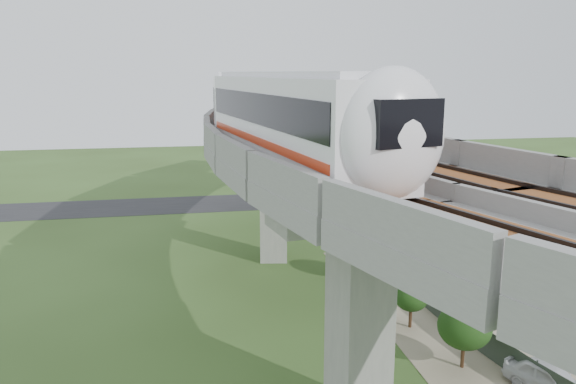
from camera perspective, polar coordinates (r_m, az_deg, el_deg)
The scene contains 14 objects.
ground at distance 33.72m, azimuth -0.05°, elevation -12.51°, with size 160.00×160.00×0.00m, color #31481C.
dirt_lot at distance 37.09m, azimuth 22.78°, elevation -11.11°, with size 18.00×26.00×0.04m, color gray.
asphalt_road at distance 62.00m, azimuth -5.23°, elevation -1.05°, with size 60.00×8.00×0.03m, color #232326.
viaduct at distance 32.00m, azimuth 6.73°, elevation 3.04°, with size 19.58×73.98×11.40m.
metro_train at distance 43.95m, azimuth -0.94°, elevation 9.82°, with size 18.47×59.77×3.64m.
fence at distance 36.37m, azimuth 15.45°, elevation -9.80°, with size 3.87×38.73×1.50m.
tree_0 at distance 58.46m, azimuth 7.76°, elevation 0.10°, with size 2.28×2.28×3.00m.
tree_1 at distance 49.18m, azimuth 7.42°, elevation -2.13°, with size 2.64×2.64×3.18m.
tree_2 at distance 46.09m, azimuth 7.38°, elevation -3.61°, with size 1.96×1.96×2.50m.
tree_3 at distance 38.92m, azimuth 7.62°, elevation -5.98°, with size 2.69×2.69×3.19m.
tree_4 at distance 32.34m, azimuth 12.42°, elevation -10.37°, with size 1.89×1.89×2.65m.
tree_5 at distance 28.76m, azimuth 17.51°, elevation -12.91°, with size 2.57×2.57×3.25m.
car_white at distance 28.64m, azimuth 25.06°, elevation -16.83°, with size 1.62×4.03×1.37m, color silver.
car_dark at distance 41.00m, azimuth 17.74°, elevation -7.56°, with size 1.73×4.26×1.24m, color black.
Camera 1 is at (-5.72, -30.13, 14.02)m, focal length 35.00 mm.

